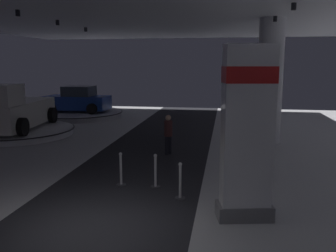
% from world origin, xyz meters
% --- Properties ---
extents(ground, '(24.00, 44.00, 0.06)m').
position_xyz_m(ground, '(0.00, 0.00, -0.02)').
color(ground, '#B2B2B7').
extents(column_right, '(1.12, 1.12, 5.50)m').
position_xyz_m(column_right, '(4.75, 9.75, 2.75)').
color(column_right, silver).
rests_on(column_right, ground).
extents(brand_sign_pylon, '(1.37, 0.88, 3.99)m').
position_xyz_m(brand_sign_pylon, '(3.33, 1.21, 2.06)').
color(brand_sign_pylon, slate).
rests_on(brand_sign_pylon, ground).
extents(display_platform_far_left, '(5.68, 5.68, 0.32)m').
position_xyz_m(display_platform_far_left, '(-7.54, 9.49, 0.18)').
color(display_platform_far_left, silver).
rests_on(display_platform_far_left, ground).
extents(pickup_truck_far_left, '(3.14, 5.51, 2.30)m').
position_xyz_m(pickup_truck_far_left, '(-7.50, 9.17, 1.26)').
color(pickup_truck_far_left, silver).
rests_on(pickup_truck_far_left, display_platform_far_left).
extents(display_platform_deep_left, '(5.97, 5.97, 0.35)m').
position_xyz_m(display_platform_deep_left, '(-6.99, 15.85, 0.19)').
color(display_platform_deep_left, '#B7B7BC').
rests_on(display_platform_deep_left, ground).
extents(display_car_deep_left, '(4.29, 2.32, 1.71)m').
position_xyz_m(display_car_deep_left, '(-6.96, 15.84, 1.11)').
color(display_car_deep_left, navy).
rests_on(display_car_deep_left, display_platform_deep_left).
extents(visitor_walking_near, '(0.32, 0.32, 1.59)m').
position_xyz_m(visitor_walking_near, '(0.64, 6.77, 0.91)').
color(visitor_walking_near, black).
rests_on(visitor_walking_near, ground).
extents(stanchion_a, '(0.28, 0.28, 1.01)m').
position_xyz_m(stanchion_a, '(-0.15, 2.95, 0.37)').
color(stanchion_a, '#333338').
rests_on(stanchion_a, ground).
extents(stanchion_b, '(0.28, 0.28, 1.01)m').
position_xyz_m(stanchion_b, '(1.71, 2.16, 0.37)').
color(stanchion_b, '#333338').
rests_on(stanchion_b, ground).
extents(stanchion_c, '(0.28, 0.28, 1.01)m').
position_xyz_m(stanchion_c, '(0.88, 2.93, 0.37)').
color(stanchion_c, '#333338').
rests_on(stanchion_c, ground).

